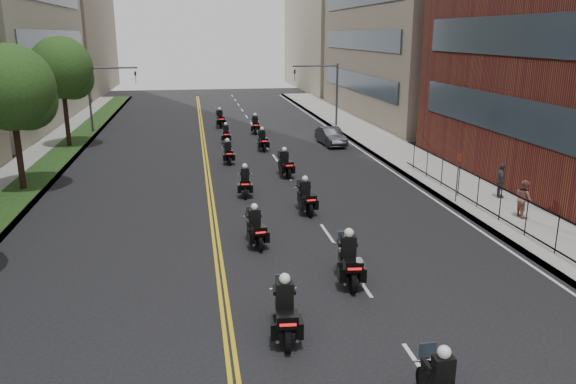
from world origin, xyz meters
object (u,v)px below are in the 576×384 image
motorcycle_8 (228,154)px  motorcycle_10 (226,135)px  motorcycle_5 (306,198)px  pedestrian_b (524,199)px  motorcycle_7 (285,165)px  motorcycle_11 (255,125)px  motorcycle_9 (262,141)px  motorcycle_2 (285,313)px  motorcycle_6 (245,183)px  motorcycle_4 (256,229)px  motorcycle_3 (349,262)px  motorcycle_12 (220,120)px  parked_sedan (331,136)px  pedestrian_c (501,181)px

motorcycle_8 → motorcycle_10: 7.23m
motorcycle_5 → pedestrian_b: pedestrian_b is taller
motorcycle_10 → pedestrian_b: size_ratio=1.25×
motorcycle_7 → motorcycle_11: (-0.07, 14.95, -0.01)m
motorcycle_7 → motorcycle_9: 7.82m
motorcycle_2 → motorcycle_7: motorcycle_2 is taller
motorcycle_7 → motorcycle_2: bearing=-105.6°
motorcycle_6 → pedestrian_b: bearing=-22.1°
motorcycle_2 → motorcycle_9: 25.84m
motorcycle_4 → motorcycle_9: (2.59, 18.60, 0.00)m
motorcycle_9 → motorcycle_10: motorcycle_9 is taller
motorcycle_2 → motorcycle_10: size_ratio=1.17×
motorcycle_3 → motorcycle_4: (-2.69, 4.00, -0.08)m
motorcycle_4 → motorcycle_12: bearing=83.6°
motorcycle_7 → motorcycle_8: motorcycle_7 is taller
motorcycle_2 → motorcycle_8: motorcycle_2 is taller
motorcycle_2 → motorcycle_11: bearing=90.1°
motorcycle_2 → motorcycle_4: (-0.02, 7.12, -0.06)m
motorcycle_12 → pedestrian_b: pedestrian_b is taller
motorcycle_9 → motorcycle_12: (-2.46, 10.75, 0.05)m
motorcycle_9 → parked_sedan: motorcycle_9 is taller
motorcycle_12 → motorcycle_8: bearing=-96.5°
motorcycle_4 → motorcycle_7: bearing=68.5°
motorcycle_4 → pedestrian_c: size_ratio=1.30×
motorcycle_9 → pedestrian_b: bearing=-63.8°
motorcycle_4 → motorcycle_12: size_ratio=0.93×
motorcycle_4 → pedestrian_b: (12.17, 1.08, 0.34)m
motorcycle_6 → motorcycle_7: size_ratio=0.96×
motorcycle_4 → motorcycle_8: bearing=84.3°
motorcycle_11 → pedestrian_b: pedestrian_b is taller
motorcycle_3 → motorcycle_5: bearing=95.1°
pedestrian_b → pedestrian_c: bearing=-9.2°
motorcycle_4 → motorcycle_8: size_ratio=1.04×
motorcycle_4 → motorcycle_10: 22.04m
motorcycle_8 → pedestrian_b: pedestrian_b is taller
motorcycle_6 → motorcycle_12: size_ratio=0.92×
motorcycle_8 → pedestrian_c: (12.91, -10.69, 0.38)m
motorcycle_5 → motorcycle_6: motorcycle_5 is taller
motorcycle_6 → motorcycle_12: 22.17m
motorcycle_8 → motorcycle_11: 11.32m
motorcycle_7 → pedestrian_b: bearing=-52.7°
motorcycle_3 → motorcycle_8: bearing=104.2°
motorcycle_12 → parked_sedan: motorcycle_12 is taller
motorcycle_9 → motorcycle_11: size_ratio=0.99×
motorcycle_9 → motorcycle_10: 4.19m
motorcycle_7 → motorcycle_10: 11.58m
motorcycle_2 → motorcycle_6: (0.25, 14.29, -0.07)m
motorcycle_2 → parked_sedan: bearing=78.7°
motorcycle_7 → motorcycle_8: (-3.07, 4.03, -0.04)m
motorcycle_4 → pedestrian_c: 13.45m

